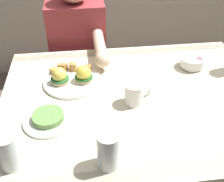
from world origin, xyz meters
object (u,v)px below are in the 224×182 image
Objects in this scene: eggs_benedict_plate at (72,78)px; side_plate at (48,119)px; water_glass_far at (108,151)px; diner_person at (79,51)px; dining_table at (136,114)px; fruit_bowl at (192,62)px; coffee_mug at (134,93)px; water_glass_extra at (9,152)px.

side_plate is (-0.10, -0.25, -0.01)m from eggs_benedict_plate.
diner_person is (-0.08, 0.95, -0.15)m from water_glass_far.
dining_table is 0.40m from fruit_bowl.
fruit_bowl is 0.86× the size of water_glass_far.
fruit_bowl is 0.74m from water_glass_far.
diner_person is at bearing 145.06° from fruit_bowl.
fruit_bowl is at bearing 35.32° from coffee_mug.
eggs_benedict_plate is 0.24× the size of diner_person.
side_plate is (0.11, 0.20, -0.05)m from water_glass_extra.
water_glass_far is at bearing -6.77° from water_glass_extra.
dining_table is at bearing 32.40° from water_glass_extra.
fruit_bowl is at bearing 32.45° from water_glass_extra.
water_glass_far is 0.12× the size of diner_person.
diner_person reaches higher than side_plate.
water_glass_extra reaches higher than fruit_bowl.
fruit_bowl is 0.96m from water_glass_extra.
coffee_mug is 0.56× the size of side_plate.
diner_person is at bearing 112.53° from dining_table.
diner_person reaches higher than dining_table.
water_glass_extra reaches higher than eggs_benedict_plate.
coffee_mug is at bearing 30.20° from water_glass_extra.
side_plate is (-0.36, -0.07, -0.04)m from coffee_mug.
dining_table is 0.60m from water_glass_extra.
eggs_benedict_plate is 0.61m from fruit_bowl.
water_glass_extra is 0.95m from diner_person.
diner_person reaches higher than fruit_bowl.
fruit_bowl reaches higher than side_plate.
water_glass_extra is (-0.32, 0.04, -0.00)m from water_glass_far.
diner_person is (0.24, 0.91, -0.15)m from water_glass_extra.
coffee_mug is at bearing -121.23° from dining_table.
fruit_bowl is (0.32, 0.20, 0.14)m from dining_table.
side_plate is at bearing -168.47° from coffee_mug.
coffee_mug reaches higher than fruit_bowl.
water_glass_far is 0.32m from water_glass_extra.
water_glass_far is 0.96m from diner_person.
water_glass_far reaches higher than side_plate.
fruit_bowl is 0.89× the size of water_glass_extra.
dining_table is at bearing -26.53° from eggs_benedict_plate.
diner_person is (-0.25, 0.60, 0.02)m from dining_table.
water_glass_extra is (-0.20, -0.45, 0.03)m from eggs_benedict_plate.
eggs_benedict_plate reaches higher than fruit_bowl.
eggs_benedict_plate is 2.01× the size of water_glass_extra.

